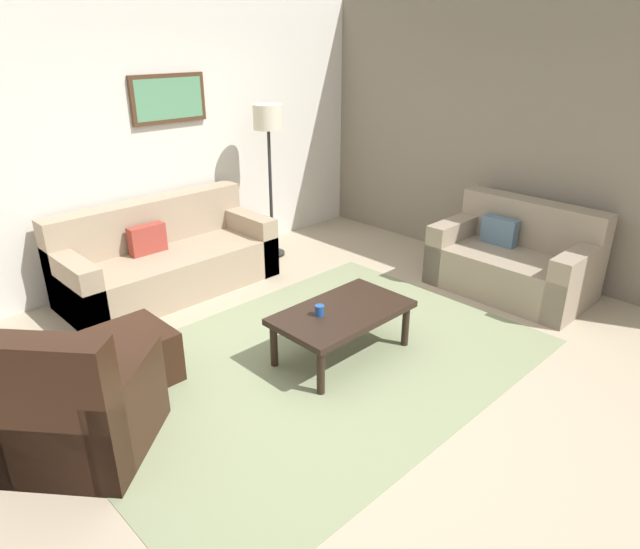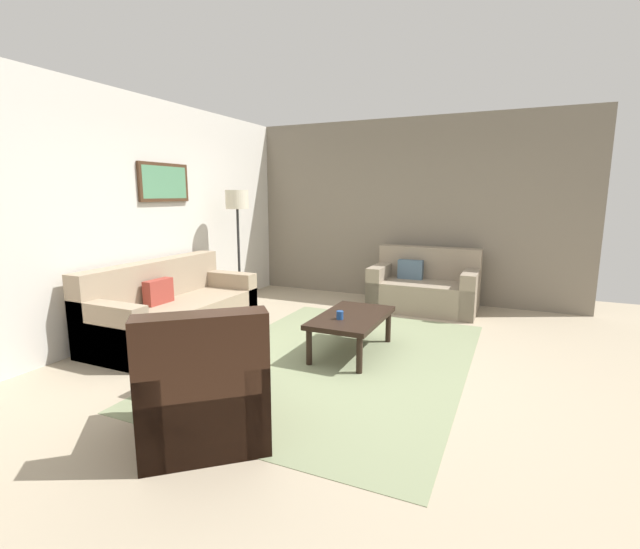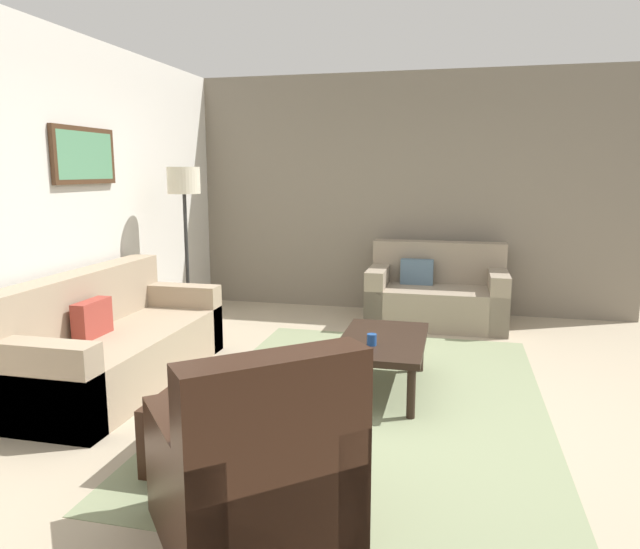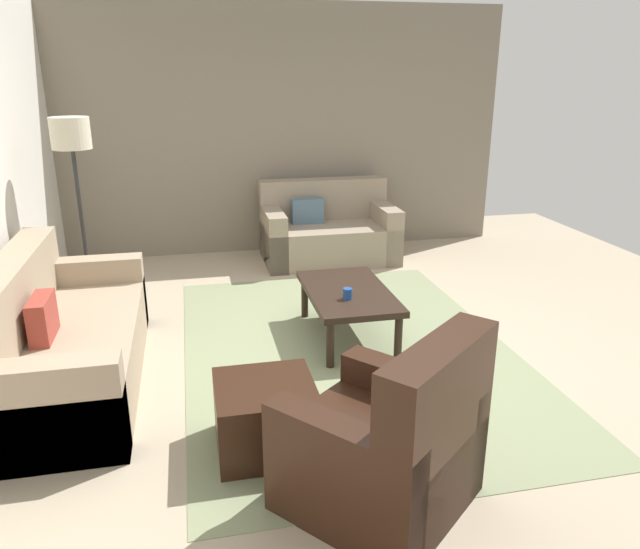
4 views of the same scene
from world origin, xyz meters
name	(u,v)px [view 3 (image 3 of 4)]	position (x,y,z in m)	size (l,w,h in m)	color
ground_plane	(369,401)	(0.00, 0.00, 0.00)	(8.00, 8.00, 0.00)	tan
rear_partition	(47,206)	(0.00, 2.60, 1.40)	(6.00, 0.12, 2.80)	silver
stone_feature_panel	(408,194)	(3.00, 0.00, 1.40)	(0.12, 5.20, 2.80)	slate
area_rug	(369,401)	(0.00, 0.00, 0.00)	(3.57, 2.50, 0.01)	gray
couch_main	(107,346)	(-0.07, 2.10, 0.30)	(2.09, 0.90, 0.88)	gray
couch_loveseat	(437,296)	(2.45, -0.39, 0.30)	(0.89, 1.48, 0.88)	gray
armchair_leather	(257,479)	(-1.74, 0.26, 0.31)	(1.13, 1.13, 0.95)	black
ottoman	(206,430)	(-1.11, 0.79, 0.20)	(0.56, 0.56, 0.40)	black
coffee_table	(382,345)	(0.26, -0.06, 0.36)	(1.10, 0.64, 0.41)	black
cup	(371,340)	(0.07, 0.00, 0.45)	(0.07, 0.07, 0.08)	#1E478C
lamp_standing	(184,198)	(1.30, 2.06, 1.41)	(0.32, 0.32, 1.71)	black
framed_artwork	(84,156)	(0.40, 2.51, 1.80)	(0.82, 0.04, 0.47)	#472D1C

